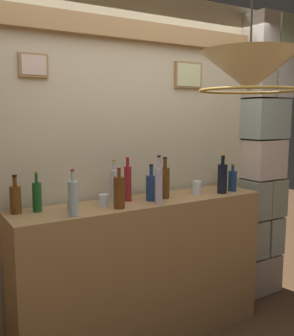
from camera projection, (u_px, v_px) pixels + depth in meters
The scene contains 19 objects.
panelled_rear_partition at pixel (125, 156), 3.05m from camera, with size 3.20×0.15×2.68m.
stone_pillar at pixel (262, 157), 3.66m from camera, with size 0.43×0.32×2.61m.
bar_shelf_unit at pixel (144, 272), 2.92m from camera, with size 1.95×0.43×1.10m, color #9E7547.
liquor_bottle_vodka at pixel (151, 187), 2.84m from camera, with size 0.08×0.08×0.27m.
liquor_bottle_vermouth at pixel (73, 198), 2.41m from camera, with size 0.06×0.06×0.30m.
liquor_bottle_port at pixel (222, 178), 3.11m from camera, with size 0.08×0.08×0.32m.
liquor_bottle_amaro at pixel (165, 182), 2.92m from camera, with size 0.07×0.07×0.31m.
liquor_bottle_bourbon at pixel (119, 192), 2.60m from camera, with size 0.08×0.08×0.28m.
liquor_bottle_whiskey at pixel (159, 185), 2.71m from camera, with size 0.05×0.05×0.35m.
liquor_bottle_sherry at pixel (37, 196), 2.52m from camera, with size 0.06×0.06×0.27m.
liquor_bottle_gin at pixel (114, 185), 2.79m from camera, with size 0.06×0.06×0.31m.
liquor_bottle_brandy at pixel (232, 180), 3.20m from camera, with size 0.07×0.07×0.23m.
liquor_bottle_rum at pixel (15, 199), 2.47m from camera, with size 0.07×0.07×0.25m.
liquor_bottle_tequila at pixel (128, 183), 2.82m from camera, with size 0.05×0.05×0.32m.
liquor_bottle_scotch at pixel (223, 176), 3.40m from camera, with size 0.07×0.07×0.26m.
glass_tumbler_rocks at pixel (197, 188), 3.08m from camera, with size 0.07×0.07×0.11m.
glass_tumbler_highball at pixel (104, 200), 2.67m from camera, with size 0.07×0.07×0.08m.
glass_tumbler_shot at pixel (72, 205), 2.57m from camera, with size 0.07×0.07×0.07m.
pendant_lamp at pixel (250, 73), 2.19m from camera, with size 0.57×0.57×0.58m.
Camera 1 is at (-1.42, -1.59, 1.73)m, focal length 41.31 mm.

